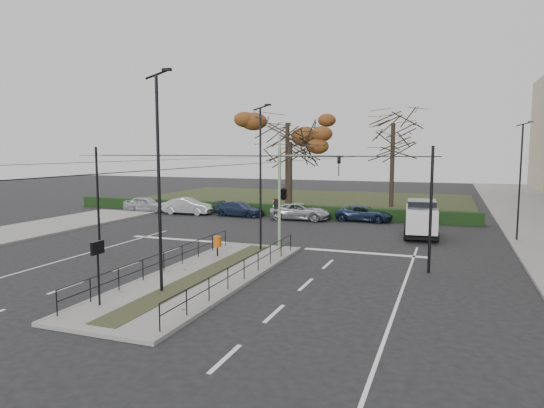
{
  "coord_description": "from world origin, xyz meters",
  "views": [
    {
      "loc": [
        10.42,
        -21.71,
        5.79
      ],
      "look_at": [
        0.11,
        6.19,
        2.48
      ],
      "focal_mm": 32.0,
      "sensor_mm": 36.0,
      "label": 1
    }
  ],
  "objects_px": {
    "parked_car_second": "(188,206)",
    "white_van": "(421,218)",
    "streetlamp_median_far": "(261,177)",
    "parked_car_third": "(239,209)",
    "parked_car_fifth": "(364,213)",
    "streetlamp_sidewalk": "(520,180)",
    "litter_bin": "(217,242)",
    "bare_tree_center": "(393,129)",
    "bare_tree_near": "(290,147)",
    "traffic_light": "(285,192)",
    "streetlamp_median_near": "(159,181)",
    "info_panel": "(98,255)",
    "rust_tree": "(287,123)",
    "parked_car_fourth": "(301,211)",
    "parked_car_first": "(146,204)"
  },
  "relations": [
    {
      "from": "parked_car_second",
      "to": "white_van",
      "type": "relative_size",
      "value": 0.92
    },
    {
      "from": "streetlamp_median_far",
      "to": "parked_car_third",
      "type": "relative_size",
      "value": 1.84
    },
    {
      "from": "parked_car_fifth",
      "to": "streetlamp_sidewalk",
      "type": "bearing_deg",
      "value": -116.44
    },
    {
      "from": "litter_bin",
      "to": "streetlamp_median_far",
      "type": "distance_m",
      "value": 4.44
    },
    {
      "from": "litter_bin",
      "to": "bare_tree_center",
      "type": "height_order",
      "value": "bare_tree_center"
    },
    {
      "from": "streetlamp_sidewalk",
      "to": "litter_bin",
      "type": "bearing_deg",
      "value": -145.31
    },
    {
      "from": "bare_tree_center",
      "to": "bare_tree_near",
      "type": "height_order",
      "value": "bare_tree_center"
    },
    {
      "from": "streetlamp_median_far",
      "to": "traffic_light",
      "type": "bearing_deg",
      "value": 0.09
    },
    {
      "from": "streetlamp_median_near",
      "to": "streetlamp_sidewalk",
      "type": "xyz_separation_m",
      "value": [
        14.87,
        17.49,
        -0.67
      ]
    },
    {
      "from": "info_panel",
      "to": "rust_tree",
      "type": "xyz_separation_m",
      "value": [
        -3.53,
        32.26,
        6.49
      ]
    },
    {
      "from": "parked_car_fourth",
      "to": "parked_car_second",
      "type": "bearing_deg",
      "value": 89.36
    },
    {
      "from": "streetlamp_median_near",
      "to": "parked_car_fourth",
      "type": "distance_m",
      "value": 22.54
    },
    {
      "from": "traffic_light",
      "to": "info_panel",
      "type": "relative_size",
      "value": 2.44
    },
    {
      "from": "parked_car_third",
      "to": "bare_tree_near",
      "type": "distance_m",
      "value": 7.2
    },
    {
      "from": "streetlamp_sidewalk",
      "to": "bare_tree_near",
      "type": "bearing_deg",
      "value": 156.06
    },
    {
      "from": "traffic_light",
      "to": "streetlamp_sidewalk",
      "type": "bearing_deg",
      "value": 33.76
    },
    {
      "from": "streetlamp_median_far",
      "to": "streetlamp_sidewalk",
      "type": "relative_size",
      "value": 1.1
    },
    {
      "from": "streetlamp_sidewalk",
      "to": "bare_tree_center",
      "type": "distance_m",
      "value": 19.43
    },
    {
      "from": "white_van",
      "to": "parked_car_second",
      "type": "bearing_deg",
      "value": 166.78
    },
    {
      "from": "info_panel",
      "to": "streetlamp_median_far",
      "type": "height_order",
      "value": "streetlamp_median_far"
    },
    {
      "from": "parked_car_third",
      "to": "white_van",
      "type": "bearing_deg",
      "value": -102.99
    },
    {
      "from": "bare_tree_center",
      "to": "parked_car_fifth",
      "type": "relative_size",
      "value": 2.42
    },
    {
      "from": "streetlamp_median_near",
      "to": "parked_car_third",
      "type": "distance_m",
      "value": 23.72
    },
    {
      "from": "info_panel",
      "to": "white_van",
      "type": "relative_size",
      "value": 0.49
    },
    {
      "from": "rust_tree",
      "to": "bare_tree_center",
      "type": "relative_size",
      "value": 0.99
    },
    {
      "from": "traffic_light",
      "to": "streetlamp_sidewalk",
      "type": "distance_m",
      "value": 15.26
    },
    {
      "from": "parked_car_first",
      "to": "parked_car_fifth",
      "type": "distance_m",
      "value": 20.44
    },
    {
      "from": "white_van",
      "to": "bare_tree_center",
      "type": "relative_size",
      "value": 0.43
    },
    {
      "from": "streetlamp_median_near",
      "to": "litter_bin",
      "type": "bearing_deg",
      "value": 97.16
    },
    {
      "from": "parked_car_first",
      "to": "rust_tree",
      "type": "bearing_deg",
      "value": -61.97
    },
    {
      "from": "streetlamp_median_near",
      "to": "streetlamp_sidewalk",
      "type": "bearing_deg",
      "value": 49.63
    },
    {
      "from": "traffic_light",
      "to": "bare_tree_center",
      "type": "height_order",
      "value": "bare_tree_center"
    },
    {
      "from": "traffic_light",
      "to": "bare_tree_near",
      "type": "distance_m",
      "value": 17.34
    },
    {
      "from": "parked_car_fourth",
      "to": "info_panel",
      "type": "bearing_deg",
      "value": 177.63
    },
    {
      "from": "parked_car_second",
      "to": "white_van",
      "type": "bearing_deg",
      "value": -107.02
    },
    {
      "from": "litter_bin",
      "to": "streetlamp_median_near",
      "type": "distance_m",
      "value": 7.62
    },
    {
      "from": "parked_car_second",
      "to": "bare_tree_near",
      "type": "xyz_separation_m",
      "value": [
        8.65,
        3.41,
        5.32
      ]
    },
    {
      "from": "streetlamp_median_near",
      "to": "streetlamp_median_far",
      "type": "height_order",
      "value": "streetlamp_median_near"
    },
    {
      "from": "info_panel",
      "to": "parked_car_third",
      "type": "height_order",
      "value": "info_panel"
    },
    {
      "from": "parked_car_third",
      "to": "bare_tree_near",
      "type": "relative_size",
      "value": 0.52
    },
    {
      "from": "streetlamp_median_near",
      "to": "bare_tree_near",
      "type": "relative_size",
      "value": 1.02
    },
    {
      "from": "parked_car_second",
      "to": "streetlamp_sidewalk",
      "type": "bearing_deg",
      "value": -103.43
    },
    {
      "from": "parked_car_first",
      "to": "parked_car_fifth",
      "type": "bearing_deg",
      "value": -93.13
    },
    {
      "from": "traffic_light",
      "to": "parked_car_fourth",
      "type": "bearing_deg",
      "value": 103.18
    },
    {
      "from": "parked_car_first",
      "to": "parked_car_fifth",
      "type": "relative_size",
      "value": 0.91
    },
    {
      "from": "parked_car_fourth",
      "to": "bare_tree_near",
      "type": "xyz_separation_m",
      "value": [
        -2.02,
        3.2,
        5.36
      ]
    },
    {
      "from": "bare_tree_center",
      "to": "streetlamp_median_far",
      "type": "bearing_deg",
      "value": -100.13
    },
    {
      "from": "litter_bin",
      "to": "parked_car_fifth",
      "type": "xyz_separation_m",
      "value": [
        5.05,
        16.55,
        -0.27
      ]
    },
    {
      "from": "bare_tree_near",
      "to": "streetlamp_median_near",
      "type": "bearing_deg",
      "value": -83.45
    },
    {
      "from": "info_panel",
      "to": "parked_car_third",
      "type": "distance_m",
      "value": 25.4
    }
  ]
}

